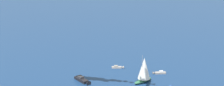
# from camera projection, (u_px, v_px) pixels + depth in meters

# --- Properties ---
(motorboat_far_stbd) EXTENTS (3.53, 6.64, 1.87)m
(motorboat_far_stbd) POSITION_uv_depth(u_px,v_px,m) (118.00, 67.00, 177.51)
(motorboat_far_stbd) COLOR #9E9993
(motorboat_far_stbd) RESTS_ON ground_plane
(motorboat_trailing) EXTENTS (3.37, 6.86, 1.93)m
(motorboat_trailing) POSITION_uv_depth(u_px,v_px,m) (159.00, 73.00, 170.51)
(motorboat_trailing) COLOR #9E9993
(motorboat_trailing) RESTS_ON ground_plane
(motorboat_outer_ring_a) EXTENTS (10.45, 6.17, 2.96)m
(motorboat_outer_ring_a) POSITION_uv_depth(u_px,v_px,m) (83.00, 80.00, 161.23)
(motorboat_outer_ring_a) COLOR black
(motorboat_outer_ring_a) RESTS_ON ground_plane
(sailboat_outer_ring_c) EXTENTS (7.53, 11.04, 13.76)m
(sailboat_outer_ring_c) POSITION_uv_depth(u_px,v_px,m) (144.00, 70.00, 159.67)
(sailboat_outer_ring_c) COLOR #33704C
(sailboat_outer_ring_c) RESTS_ON ground_plane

